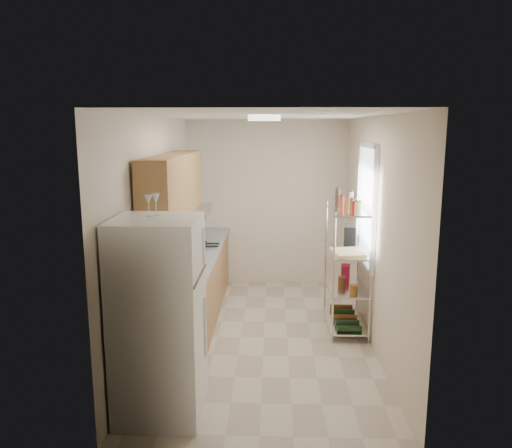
% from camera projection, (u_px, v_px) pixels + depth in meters
% --- Properties ---
extents(room, '(2.52, 4.42, 2.62)m').
position_uv_depth(room, '(264.00, 231.00, 5.73)').
color(room, beige).
rests_on(room, ground).
extents(counter_run, '(0.63, 3.51, 0.90)m').
position_uv_depth(counter_run, '(193.00, 289.00, 6.35)').
color(counter_run, '#A36F45').
rests_on(counter_run, ground).
extents(upper_cabinets, '(0.33, 2.20, 0.72)m').
position_uv_depth(upper_cabinets, '(174.00, 186.00, 5.77)').
color(upper_cabinets, '#A36F45').
rests_on(upper_cabinets, room).
extents(range_hood, '(0.50, 0.60, 0.12)m').
position_uv_depth(range_hood, '(190.00, 210.00, 6.63)').
color(range_hood, '#B7BABC').
rests_on(range_hood, room).
extents(window, '(0.06, 1.00, 1.46)m').
position_uv_depth(window, '(367.00, 206.00, 5.99)').
color(window, white).
rests_on(window, room).
extents(bakers_rack, '(0.45, 0.90, 1.73)m').
position_uv_depth(bakers_rack, '(348.00, 242.00, 6.02)').
color(bakers_rack, silver).
rests_on(bakers_rack, ground).
extents(ceiling_dome, '(0.34, 0.34, 0.05)m').
position_uv_depth(ceiling_dome, '(264.00, 118.00, 5.20)').
color(ceiling_dome, white).
rests_on(ceiling_dome, room).
extents(refrigerator, '(0.72, 0.72, 1.74)m').
position_uv_depth(refrigerator, '(159.00, 318.00, 4.26)').
color(refrigerator, white).
rests_on(refrigerator, ground).
extents(wine_glass_a, '(0.07, 0.07, 0.19)m').
position_uv_depth(wine_glass_a, '(156.00, 205.00, 4.18)').
color(wine_glass_a, silver).
rests_on(wine_glass_a, refrigerator).
extents(wine_glass_b, '(0.07, 0.07, 0.19)m').
position_uv_depth(wine_glass_b, '(149.00, 206.00, 4.15)').
color(wine_glass_b, silver).
rests_on(wine_glass_b, refrigerator).
extents(rice_cooker, '(0.27, 0.27, 0.21)m').
position_uv_depth(rice_cooker, '(185.00, 251.00, 6.00)').
color(rice_cooker, silver).
rests_on(rice_cooker, counter_run).
extents(frying_pan_large, '(0.32, 0.32, 0.05)m').
position_uv_depth(frying_pan_large, '(195.00, 247.00, 6.59)').
color(frying_pan_large, black).
rests_on(frying_pan_large, counter_run).
extents(frying_pan_small, '(0.24, 0.24, 0.05)m').
position_uv_depth(frying_pan_small, '(199.00, 243.00, 6.79)').
color(frying_pan_small, black).
rests_on(frying_pan_small, counter_run).
extents(cutting_board, '(0.40, 0.48, 0.03)m').
position_uv_depth(cutting_board, '(347.00, 252.00, 5.88)').
color(cutting_board, tan).
rests_on(cutting_board, bakers_rack).
extents(espresso_machine, '(0.19, 0.24, 0.25)m').
position_uv_depth(espresso_machine, '(350.00, 234.00, 6.34)').
color(espresso_machine, black).
rests_on(espresso_machine, bakers_rack).
extents(storage_bag, '(0.13, 0.17, 0.17)m').
position_uv_depth(storage_bag, '(345.00, 271.00, 6.44)').
color(storage_bag, maroon).
rests_on(storage_bag, bakers_rack).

